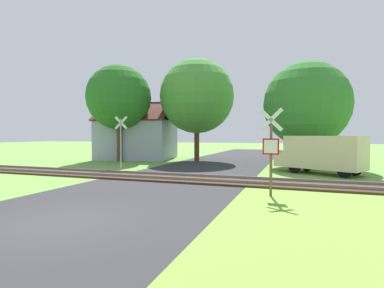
% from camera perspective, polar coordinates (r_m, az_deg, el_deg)
% --- Properties ---
extents(ground_plane, '(160.00, 160.00, 0.00)m').
position_cam_1_polar(ground_plane, '(8.75, -24.57, -13.58)').
color(ground_plane, '#6B9942').
extents(road_asphalt, '(7.57, 80.00, 0.01)m').
position_cam_1_polar(road_asphalt, '(10.23, -16.62, -11.24)').
color(road_asphalt, '#2D2D30').
rests_on(road_asphalt, ground).
extents(rail_track, '(60.00, 2.60, 0.22)m').
position_cam_1_polar(rail_track, '(15.59, -2.97, -6.50)').
color(rail_track, '#422D1E').
rests_on(rail_track, ground).
extents(stop_sign_near, '(0.88, 0.17, 3.29)m').
position_cam_1_polar(stop_sign_near, '(11.47, 14.80, -0.62)').
color(stop_sign_near, brown).
rests_on(stop_sign_near, ground).
extents(crossing_sign_far, '(0.86, 0.21, 3.54)m').
position_cam_1_polar(crossing_sign_far, '(20.38, -13.40, 0.97)').
color(crossing_sign_far, '#9E9EA5').
rests_on(crossing_sign_far, ground).
extents(house, '(7.80, 7.59, 5.47)m').
position_cam_1_polar(house, '(29.58, -10.21, 1.11)').
color(house, '#99A3B7').
rests_on(house, ground).
extents(tree_left, '(5.56, 5.56, 8.33)m').
position_cam_1_polar(tree_left, '(26.90, -13.75, 8.60)').
color(tree_left, '#513823').
rests_on(tree_left, ground).
extents(tree_center, '(6.53, 6.53, 8.96)m').
position_cam_1_polar(tree_center, '(26.68, 0.92, 9.05)').
color(tree_center, '#513823').
rests_on(tree_center, ground).
extents(tree_right, '(6.08, 6.08, 7.53)m').
position_cam_1_polar(tree_right, '(23.06, 20.99, 7.08)').
color(tree_right, '#513823').
rests_on(tree_right, ground).
extents(mail_truck, '(5.19, 3.98, 2.24)m').
position_cam_1_polar(mail_truck, '(19.08, 23.41, -1.57)').
color(mail_truck, beige).
rests_on(mail_truck, ground).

